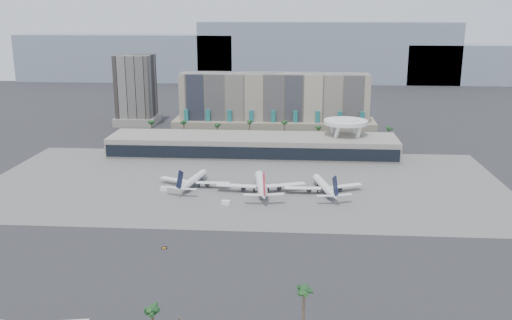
# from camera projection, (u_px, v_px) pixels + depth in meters

# --- Properties ---
(ground) EXTENTS (900.00, 900.00, 0.00)m
(ground) POSITION_uv_depth(u_px,v_px,m) (232.00, 222.00, 235.04)
(ground) COLOR #232326
(ground) RESTS_ON ground
(apron_pad) EXTENTS (260.00, 130.00, 0.06)m
(apron_pad) POSITION_uv_depth(u_px,v_px,m) (244.00, 183.00, 288.03)
(apron_pad) COLOR #5B5B59
(apron_pad) RESTS_ON ground
(mountain_ridge) EXTENTS (680.00, 60.00, 70.00)m
(mountain_ridge) POSITION_uv_depth(u_px,v_px,m) (299.00, 56.00, 678.29)
(mountain_ridge) COLOR gray
(mountain_ridge) RESTS_ON ground
(hotel) EXTENTS (140.00, 30.00, 42.00)m
(hotel) POSITION_uv_depth(u_px,v_px,m) (274.00, 110.00, 398.07)
(hotel) COLOR tan
(hotel) RESTS_ON ground
(office_tower) EXTENTS (30.00, 30.00, 52.00)m
(office_tower) POSITION_uv_depth(u_px,v_px,m) (136.00, 94.00, 428.48)
(office_tower) COLOR black
(office_tower) RESTS_ON ground
(terminal) EXTENTS (170.00, 32.50, 14.50)m
(terminal) POSITION_uv_depth(u_px,v_px,m) (253.00, 145.00, 339.20)
(terminal) COLOR gray
(terminal) RESTS_ON ground
(saucer_structure) EXTENTS (26.00, 26.00, 21.89)m
(saucer_structure) POSITION_uv_depth(u_px,v_px,m) (346.00, 125.00, 338.22)
(saucer_structure) COLOR white
(saucer_structure) RESTS_ON ground
(palm_row) EXTENTS (157.80, 2.80, 13.10)m
(palm_row) POSITION_uv_depth(u_px,v_px,m) (267.00, 127.00, 371.57)
(palm_row) COLOR brown
(palm_row) RESTS_ON ground
(airliner_left) EXTENTS (36.09, 37.52, 13.10)m
(airliner_left) POSITION_uv_depth(u_px,v_px,m) (193.00, 180.00, 280.41)
(airliner_left) COLOR white
(airliner_left) RESTS_ON ground
(airliner_centre) EXTENTS (42.98, 44.49, 15.39)m
(airliner_centre) POSITION_uv_depth(u_px,v_px,m) (261.00, 184.00, 272.26)
(airliner_centre) COLOR white
(airliner_centre) RESTS_ON ground
(airliner_right) EXTENTS (37.44, 38.88, 13.65)m
(airliner_right) POSITION_uv_depth(u_px,v_px,m) (325.00, 186.00, 270.89)
(airliner_right) COLOR white
(airliner_right) RESTS_ON ground
(service_vehicle_a) EXTENTS (4.33, 3.12, 1.91)m
(service_vehicle_a) POSITION_uv_depth(u_px,v_px,m) (165.00, 189.00, 275.13)
(service_vehicle_a) COLOR white
(service_vehicle_a) RESTS_ON ground
(service_vehicle_b) EXTENTS (4.03, 2.67, 1.94)m
(service_vehicle_b) POSITION_uv_depth(u_px,v_px,m) (226.00, 203.00, 255.48)
(service_vehicle_b) COLOR white
(service_vehicle_b) RESTS_ON ground
(taxiway_sign) EXTENTS (1.99, 0.89, 0.91)m
(taxiway_sign) POSITION_uv_depth(u_px,v_px,m) (164.00, 248.00, 208.58)
(taxiway_sign) COLOR black
(taxiway_sign) RESTS_ON ground
(near_palm_a) EXTENTS (6.00, 6.00, 9.19)m
(near_palm_a) POSITION_uv_depth(u_px,v_px,m) (153.00, 315.00, 151.49)
(near_palm_a) COLOR brown
(near_palm_a) RESTS_ON ground
(near_palm_b) EXTENTS (6.00, 6.00, 15.25)m
(near_palm_b) POSITION_uv_depth(u_px,v_px,m) (304.00, 296.00, 149.57)
(near_palm_b) COLOR brown
(near_palm_b) RESTS_ON ground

